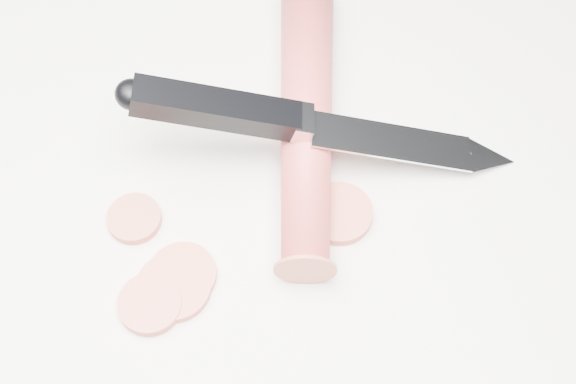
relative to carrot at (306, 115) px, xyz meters
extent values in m
plane|color=white|center=(-0.09, -0.05, -0.02)|extent=(2.40, 2.40, 0.00)
cylinder|color=#C33434|center=(0.00, 0.00, 0.00)|extent=(0.07, 0.20, 0.03)
cylinder|color=#C95A42|center=(-0.09, -0.09, -0.01)|extent=(0.04, 0.04, 0.01)
cylinder|color=#C95A42|center=(0.01, -0.06, -0.01)|extent=(0.04, 0.04, 0.01)
cylinder|color=#C95A42|center=(-0.11, -0.04, -0.01)|extent=(0.03, 0.03, 0.01)
cylinder|color=#C95A42|center=(-0.08, -0.08, -0.01)|extent=(0.04, 0.04, 0.01)
cylinder|color=#C95A42|center=(-0.10, -0.10, -0.01)|extent=(0.03, 0.03, 0.01)
camera|label=1|loc=(-0.06, -0.26, 0.39)|focal=50.00mm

